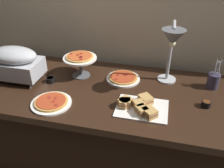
# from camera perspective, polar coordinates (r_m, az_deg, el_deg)

# --- Properties ---
(ground_plane) EXTENTS (8.00, 8.00, 0.00)m
(ground_plane) POSITION_cam_1_polar(r_m,az_deg,el_deg) (2.21, -1.32, -18.05)
(ground_plane) COLOR brown
(back_wall) EXTENTS (4.40, 0.04, 2.40)m
(back_wall) POSITION_cam_1_polar(r_m,az_deg,el_deg) (1.98, 2.04, 17.46)
(back_wall) COLOR #C6B593
(back_wall) RESTS_ON ground_plane
(buffet_table) EXTENTS (1.90, 0.84, 0.76)m
(buffet_table) POSITION_cam_1_polar(r_m,az_deg,el_deg) (1.93, -1.46, -10.62)
(buffet_table) COLOR black
(buffet_table) RESTS_ON ground_plane
(chafing_dish) EXTENTS (0.38, 0.23, 0.26)m
(chafing_dish) POSITION_cam_1_polar(r_m,az_deg,el_deg) (1.89, -22.46, 4.98)
(chafing_dish) COLOR #B7BABF
(chafing_dish) RESTS_ON buffet_table
(heat_lamp) EXTENTS (0.15, 0.32, 0.47)m
(heat_lamp) POSITION_cam_1_polar(r_m,az_deg,el_deg) (1.57, 14.34, 9.63)
(heat_lamp) COLOR #B7BABF
(heat_lamp) RESTS_ON buffet_table
(pizza_plate_front) EXTENTS (0.27, 0.27, 0.03)m
(pizza_plate_front) POSITION_cam_1_polar(r_m,az_deg,el_deg) (1.60, -14.47, -4.33)
(pizza_plate_front) COLOR white
(pizza_plate_front) RESTS_ON buffet_table
(pizza_plate_center) EXTENTS (0.26, 0.26, 0.03)m
(pizza_plate_center) POSITION_cam_1_polar(r_m,az_deg,el_deg) (1.81, 2.71, 1.47)
(pizza_plate_center) COLOR white
(pizza_plate_center) RESTS_ON buffet_table
(pizza_plate_raised_stand) EXTENTS (0.26, 0.26, 0.18)m
(pizza_plate_raised_stand) POSITION_cam_1_polar(r_m,az_deg,el_deg) (1.82, -7.74, 5.88)
(pizza_plate_raised_stand) COLOR #595B60
(pizza_plate_raised_stand) RESTS_ON buffet_table
(sandwich_platter) EXTENTS (0.33, 0.25, 0.06)m
(sandwich_platter) POSITION_cam_1_polar(r_m,az_deg,el_deg) (1.50, 6.61, -5.39)
(sandwich_platter) COLOR white
(sandwich_platter) RESTS_ON buffet_table
(sauce_cup_near) EXTENTS (0.06, 0.06, 0.04)m
(sauce_cup_near) POSITION_cam_1_polar(r_m,az_deg,el_deg) (1.63, 21.81, -4.45)
(sauce_cup_near) COLOR black
(sauce_cup_near) RESTS_ON buffet_table
(sauce_cup_far) EXTENTS (0.06, 0.06, 0.04)m
(sauce_cup_far) POSITION_cam_1_polar(r_m,az_deg,el_deg) (1.83, -14.67, 1.01)
(sauce_cup_far) COLOR black
(sauce_cup_far) RESTS_ON buffet_table
(utensil_holder) EXTENTS (0.08, 0.08, 0.22)m
(utensil_holder) POSITION_cam_1_polar(r_m,az_deg,el_deg) (1.84, 23.29, 0.79)
(utensil_holder) COLOR #383347
(utensil_holder) RESTS_ON buffet_table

